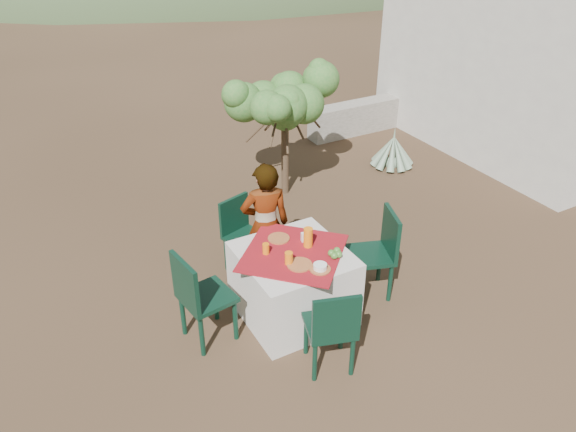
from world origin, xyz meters
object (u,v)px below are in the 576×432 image
object	(u,v)px
chair_left	(199,295)
juice_pitcher	(308,237)
table	(293,283)
agave	(393,152)
chair_near	(332,327)
guesthouse	(539,52)
shrub_tree	(286,106)
person	(266,225)
chair_far	(241,231)
chair_right	(378,250)

from	to	relation	value
chair_left	juice_pitcher	bearing A→B (deg)	-100.72
table	agave	distance (m)	3.88
chair_near	guesthouse	world-z (taller)	guesthouse
table	guesthouse	xyz separation A→B (m)	(5.78, 2.17, 1.12)
chair_left	guesthouse	xyz separation A→B (m)	(6.76, 2.09, 0.95)
shrub_tree	table	bearing A→B (deg)	-117.19
chair_left	person	bearing A→B (deg)	-68.74
table	chair_far	distance (m)	1.02
chair_left	shrub_tree	distance (m)	3.31
chair_far	guesthouse	bearing A→B (deg)	-5.70
shrub_tree	juice_pitcher	world-z (taller)	shrub_tree
person	chair_far	bearing A→B (deg)	-55.20
agave	guesthouse	world-z (taller)	guesthouse
chair_right	agave	distance (m)	3.26
table	chair_far	bearing A→B (deg)	96.63
chair_right	chair_near	bearing A→B (deg)	-35.51
chair_far	chair_left	size ratio (longest dim) A/B	0.88
shrub_tree	juice_pitcher	bearing A→B (deg)	-113.93
chair_left	shrub_tree	bearing A→B (deg)	-51.79
table	chair_far	xyz separation A→B (m)	(-0.12, 1.00, 0.11)
chair_far	chair_right	xyz separation A→B (m)	(1.08, -1.12, 0.06)
table	chair_right	xyz separation A→B (m)	(0.96, -0.11, 0.16)
chair_right	shrub_tree	bearing A→B (deg)	-167.20
chair_near	agave	world-z (taller)	chair_near
agave	chair_far	bearing A→B (deg)	-157.45
table	guesthouse	distance (m)	6.28
shrub_tree	chair_left	bearing A→B (deg)	-133.37
chair_near	agave	xyz separation A→B (m)	(3.18, 3.20, -0.27)
shrub_tree	agave	xyz separation A→B (m)	(1.85, -0.09, -1.04)
chair_right	guesthouse	world-z (taller)	guesthouse
chair_far	shrub_tree	xyz separation A→B (m)	(1.36, 1.42, 0.79)
chair_left	juice_pitcher	size ratio (longest dim) A/B	4.89
chair_left	agave	world-z (taller)	chair_left
table	chair_left	xyz separation A→B (m)	(-0.97, 0.07, 0.17)
shrub_tree	agave	distance (m)	2.12
guesthouse	juice_pitcher	distance (m)	6.03
table	chair_right	bearing A→B (deg)	-6.63
person	agave	size ratio (longest dim) A/B	2.00
table	juice_pitcher	xyz separation A→B (m)	(0.18, 0.03, 0.48)
chair_far	juice_pitcher	size ratio (longest dim) A/B	4.31
guesthouse	juice_pitcher	xyz separation A→B (m)	(-5.60, -2.14, -0.64)
chair_right	person	world-z (taller)	person
chair_near	table	bearing A→B (deg)	-78.53
shrub_tree	guesthouse	size ratio (longest dim) A/B	0.39
chair_left	juice_pitcher	xyz separation A→B (m)	(1.16, -0.05, 0.31)
chair_far	juice_pitcher	bearing A→B (deg)	-89.83
table	agave	bearing A→B (deg)	37.05
shrub_tree	agave	bearing A→B (deg)	-2.65
chair_far	agave	xyz separation A→B (m)	(3.21, 1.33, -0.24)
chair_near	person	world-z (taller)	person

